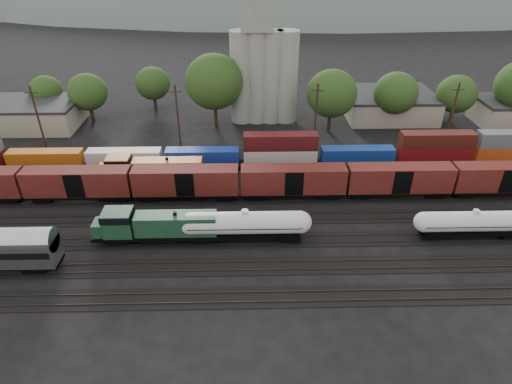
{
  "coord_description": "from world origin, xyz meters",
  "views": [
    {
      "loc": [
        0.0,
        -48.38,
        33.44
      ],
      "look_at": [
        1.13,
        2.0,
        3.0
      ],
      "focal_mm": 30.0,
      "sensor_mm": 36.0,
      "label": 1
    }
  ],
  "objects_px": {
    "tank_car_a": "(245,224)",
    "grain_silo": "(263,66)",
    "green_locomotive": "(153,226)",
    "orange_locomotive": "(149,169)"
  },
  "relations": [
    {
      "from": "green_locomotive",
      "to": "tank_car_a",
      "type": "relative_size",
      "value": 1.01
    },
    {
      "from": "tank_car_a",
      "to": "grain_silo",
      "type": "distance_m",
      "value": 42.07
    },
    {
      "from": "green_locomotive",
      "to": "orange_locomotive",
      "type": "distance_m",
      "value": 15.38
    },
    {
      "from": "green_locomotive",
      "to": "grain_silo",
      "type": "bearing_deg",
      "value": 69.73
    },
    {
      "from": "green_locomotive",
      "to": "tank_car_a",
      "type": "distance_m",
      "value": 11.47
    },
    {
      "from": "tank_car_a",
      "to": "grain_silo",
      "type": "height_order",
      "value": "grain_silo"
    },
    {
      "from": "green_locomotive",
      "to": "grain_silo",
      "type": "relative_size",
      "value": 0.58
    },
    {
      "from": "green_locomotive",
      "to": "orange_locomotive",
      "type": "xyz_separation_m",
      "value": [
        -3.38,
        15.0,
        -0.03
      ]
    },
    {
      "from": "grain_silo",
      "to": "orange_locomotive",
      "type": "bearing_deg",
      "value": -125.46
    },
    {
      "from": "orange_locomotive",
      "to": "grain_silo",
      "type": "height_order",
      "value": "grain_silo"
    }
  ]
}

